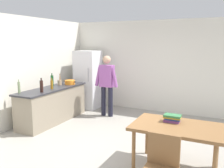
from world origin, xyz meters
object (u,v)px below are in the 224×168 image
person (107,82)px  bottle_wine_dark (42,86)px  chair (161,165)px  cooking_pot (70,82)px  utensil_jar (60,82)px  bottle_oil_amber (52,85)px  refrigerator (88,80)px  bottle_wine_green (52,80)px  bottle_vinegar_tall (19,87)px  book_stack (172,118)px  dining_table (177,130)px

person → bottle_wine_dark: (-0.89, -1.61, 0.07)m
chair → cooking_pot: 4.27m
utensil_jar → bottle_oil_amber: utensil_jar is taller
refrigerator → bottle_wine_dark: bearing=-88.5°
bottle_wine_green → refrigerator: bearing=78.2°
bottle_vinegar_tall → bottle_wine_dark: bottle_wine_dark is taller
bottle_wine_green → bottle_oil_amber: 0.48m
bottle_vinegar_tall → book_stack: (3.52, -0.08, -0.22)m
cooking_pot → bottle_vinegar_tall: (-0.34, -1.50, 0.08)m
dining_table → cooking_pot: (-3.29, 1.72, 0.29)m
cooking_pot → bottle_wine_green: size_ratio=1.18×
bottle_wine_dark → bottle_vinegar_tall: bearing=-141.3°
person → chair: 3.93m
chair → cooking_pot: bearing=141.2°
cooking_pot → bottle_wine_dark: size_ratio=1.18×
dining_table → cooking_pot: bearing=152.3°
chair → book_stack: (-0.11, 1.11, 0.28)m
person → book_stack: (2.24, -2.00, -0.16)m
chair → book_stack: size_ratio=3.25×
person → bottle_wine_green: size_ratio=5.00×
dining_table → bottle_oil_amber: bearing=163.8°
bottle_wine_green → book_stack: bottle_wine_green is taller
person → utensil_jar: (-1.12, -0.64, 0.00)m
person → chair: (2.35, -3.11, -0.44)m
refrigerator → cooking_pot: refrigerator is taller
bottle_wine_green → bottle_wine_dark: 0.87m
dining_table → book_stack: size_ratio=5.00×
person → book_stack: 3.01m
refrigerator → bottle_oil_amber: size_ratio=6.43×
cooking_pot → book_stack: 3.56m
bottle_vinegar_tall → bottle_wine_dark: (0.39, 0.31, 0.01)m
dining_table → book_stack: bearing=126.5°
utensil_jar → bottle_wine_green: bottle_wine_green is taller
bottle_vinegar_tall → chair: bearing=-18.1°
cooking_pot → book_stack: bearing=-26.4°
cooking_pot → bottle_oil_amber: bottle_oil_amber is taller
bottle_oil_amber → bottle_wine_dark: (0.05, -0.42, 0.03)m
refrigerator → book_stack: (3.19, -2.55, -0.09)m
dining_table → chair: (-0.00, -0.97, -0.14)m
person → bottle_oil_amber: bearing=-128.3°
bottle_oil_amber → bottle_wine_dark: 0.42m
dining_table → bottle_wine_green: (-3.59, 1.33, 0.37)m
refrigerator → chair: (3.30, -3.67, -0.37)m
refrigerator → dining_table: refrigerator is taller
person → cooking_pot: size_ratio=4.25×
refrigerator → bottle_oil_amber: bearing=-89.7°
utensil_jar → bottle_wine_green: 0.22m
cooking_pot → book_stack: cooking_pot is taller
bottle_vinegar_tall → dining_table: bearing=-3.5°
person → bottle_vinegar_tall: 2.31m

